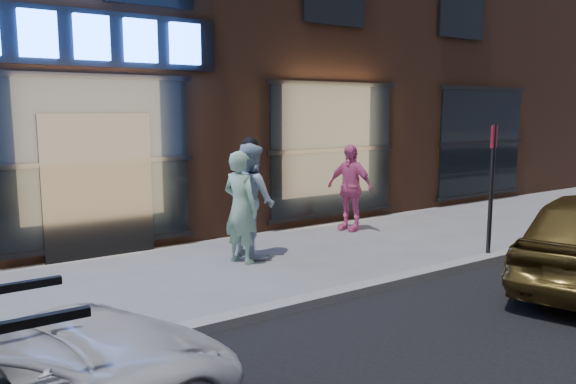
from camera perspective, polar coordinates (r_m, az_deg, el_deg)
name	(u,v)px	position (r m, az deg, el deg)	size (l,w,h in m)	color
ground	(203,331)	(6.55, -8.67, -13.83)	(90.00, 90.00, 0.00)	slate
curb	(202,326)	(6.53, -8.68, -13.34)	(60.00, 0.25, 0.12)	gray
building_east	(562,29)	(28.74, 26.07, 14.66)	(14.00, 10.00, 12.00)	#47382D
man_bowtie	(241,207)	(9.03, -4.84, -1.56)	(0.66, 0.43, 1.82)	#A3D6A9
man_cap	(251,200)	(9.44, -3.80, -0.79)	(0.93, 0.73, 1.92)	silver
passerby	(350,187)	(11.52, 6.29, 0.46)	(1.04, 0.43, 1.77)	pink
sign_post	(492,179)	(9.65, 20.00, 1.25)	(0.34, 0.17, 2.23)	#262628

